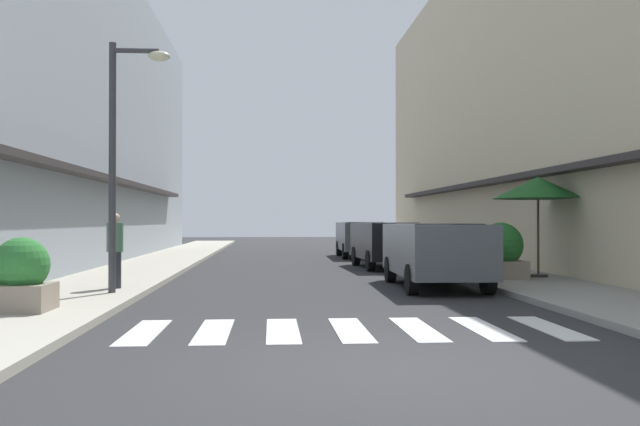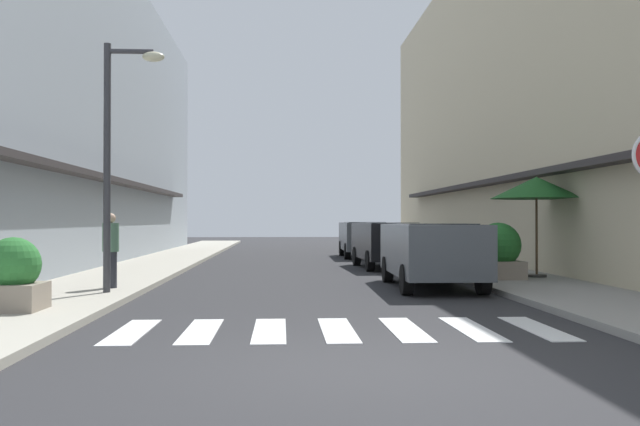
{
  "view_description": "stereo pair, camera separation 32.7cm",
  "coord_description": "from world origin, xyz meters",
  "px_view_note": "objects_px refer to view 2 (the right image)",
  "views": [
    {
      "loc": [
        -1.11,
        -7.14,
        1.54
      ],
      "look_at": [
        0.43,
        14.59,
        1.77
      ],
      "focal_mm": 38.73,
      "sensor_mm": 36.0,
      "label": 1
    },
    {
      "loc": [
        -0.78,
        -7.16,
        1.54
      ],
      "look_at": [
        0.43,
        14.59,
        1.77
      ],
      "focal_mm": 38.73,
      "sensor_mm": 36.0,
      "label": 2
    }
  ],
  "objects_px": {
    "parked_car_near": "(431,248)",
    "planter_midblock": "(498,252)",
    "planter_corner": "(13,276)",
    "street_lamp": "(117,139)",
    "parked_car_far": "(364,235)",
    "pedestrian_walking_near": "(111,249)",
    "parked_car_mid": "(387,240)",
    "cafe_umbrella": "(536,188)"
  },
  "relations": [
    {
      "from": "parked_car_near",
      "to": "planter_midblock",
      "type": "xyz_separation_m",
      "value": [
        1.9,
        1.12,
        -0.15
      ]
    },
    {
      "from": "planter_corner",
      "to": "street_lamp",
      "type": "bearing_deg",
      "value": 69.74
    },
    {
      "from": "planter_midblock",
      "to": "parked_car_far",
      "type": "bearing_deg",
      "value": 99.14
    },
    {
      "from": "planter_corner",
      "to": "pedestrian_walking_near",
      "type": "height_order",
      "value": "pedestrian_walking_near"
    },
    {
      "from": "parked_car_near",
      "to": "pedestrian_walking_near",
      "type": "distance_m",
      "value": 7.03
    },
    {
      "from": "parked_car_mid",
      "to": "planter_corner",
      "type": "height_order",
      "value": "parked_car_mid"
    },
    {
      "from": "planter_corner",
      "to": "pedestrian_walking_near",
      "type": "distance_m",
      "value": 3.64
    },
    {
      "from": "parked_car_near",
      "to": "parked_car_far",
      "type": "bearing_deg",
      "value": 90.0
    },
    {
      "from": "parked_car_mid",
      "to": "cafe_umbrella",
      "type": "distance_m",
      "value": 6.0
    },
    {
      "from": "planter_corner",
      "to": "pedestrian_walking_near",
      "type": "relative_size",
      "value": 0.74
    },
    {
      "from": "street_lamp",
      "to": "pedestrian_walking_near",
      "type": "height_order",
      "value": "street_lamp"
    },
    {
      "from": "planter_midblock",
      "to": "cafe_umbrella",
      "type": "bearing_deg",
      "value": 19.13
    },
    {
      "from": "parked_car_mid",
      "to": "pedestrian_walking_near",
      "type": "relative_size",
      "value": 2.67
    },
    {
      "from": "parked_car_near",
      "to": "street_lamp",
      "type": "bearing_deg",
      "value": -166.03
    },
    {
      "from": "planter_corner",
      "to": "pedestrian_walking_near",
      "type": "bearing_deg",
      "value": 79.74
    },
    {
      "from": "planter_corner",
      "to": "planter_midblock",
      "type": "bearing_deg",
      "value": 29.76
    },
    {
      "from": "cafe_umbrella",
      "to": "planter_midblock",
      "type": "bearing_deg",
      "value": -160.87
    },
    {
      "from": "parked_car_mid",
      "to": "planter_corner",
      "type": "bearing_deg",
      "value": -125.19
    },
    {
      "from": "planter_corner",
      "to": "planter_midblock",
      "type": "xyz_separation_m",
      "value": [
        9.53,
        5.45,
        0.11
      ]
    },
    {
      "from": "parked_car_far",
      "to": "cafe_umbrella",
      "type": "xyz_separation_m",
      "value": [
        3.0,
        -11.44,
        1.43
      ]
    },
    {
      "from": "planter_midblock",
      "to": "pedestrian_walking_near",
      "type": "bearing_deg",
      "value": -168.06
    },
    {
      "from": "parked_car_far",
      "to": "planter_midblock",
      "type": "xyz_separation_m",
      "value": [
        1.9,
        -11.82,
        -0.15
      ]
    },
    {
      "from": "parked_car_mid",
      "to": "planter_midblock",
      "type": "bearing_deg",
      "value": -70.51
    },
    {
      "from": "parked_car_mid",
      "to": "planter_midblock",
      "type": "xyz_separation_m",
      "value": [
        1.9,
        -5.37,
        -0.15
      ]
    },
    {
      "from": "parked_car_mid",
      "to": "planter_midblock",
      "type": "distance_m",
      "value": 5.7
    },
    {
      "from": "parked_car_near",
      "to": "pedestrian_walking_near",
      "type": "bearing_deg",
      "value": -173.77
    },
    {
      "from": "parked_car_near",
      "to": "cafe_umbrella",
      "type": "relative_size",
      "value": 1.78
    },
    {
      "from": "parked_car_mid",
      "to": "street_lamp",
      "type": "bearing_deg",
      "value": -129.21
    },
    {
      "from": "parked_car_mid",
      "to": "cafe_umbrella",
      "type": "bearing_deg",
      "value": -58.99
    },
    {
      "from": "parked_car_far",
      "to": "cafe_umbrella",
      "type": "relative_size",
      "value": 1.79
    },
    {
      "from": "planter_midblock",
      "to": "pedestrian_walking_near",
      "type": "distance_m",
      "value": 9.09
    },
    {
      "from": "cafe_umbrella",
      "to": "planter_corner",
      "type": "height_order",
      "value": "cafe_umbrella"
    },
    {
      "from": "parked_car_far",
      "to": "parked_car_mid",
      "type": "bearing_deg",
      "value": -90.0
    },
    {
      "from": "cafe_umbrella",
      "to": "planter_midblock",
      "type": "height_order",
      "value": "cafe_umbrella"
    },
    {
      "from": "parked_car_mid",
      "to": "street_lamp",
      "type": "height_order",
      "value": "street_lamp"
    },
    {
      "from": "street_lamp",
      "to": "planter_corner",
      "type": "relative_size",
      "value": 4.25
    },
    {
      "from": "parked_car_near",
      "to": "pedestrian_walking_near",
      "type": "height_order",
      "value": "pedestrian_walking_near"
    },
    {
      "from": "pedestrian_walking_near",
      "to": "street_lamp",
      "type": "bearing_deg",
      "value": 8.86
    },
    {
      "from": "street_lamp",
      "to": "parked_car_far",
      "type": "bearing_deg",
      "value": 65.52
    },
    {
      "from": "parked_car_far",
      "to": "pedestrian_walking_near",
      "type": "height_order",
      "value": "pedestrian_walking_near"
    },
    {
      "from": "parked_car_near",
      "to": "parked_car_far",
      "type": "height_order",
      "value": "same"
    },
    {
      "from": "parked_car_far",
      "to": "pedestrian_walking_near",
      "type": "relative_size",
      "value": 2.87
    }
  ]
}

